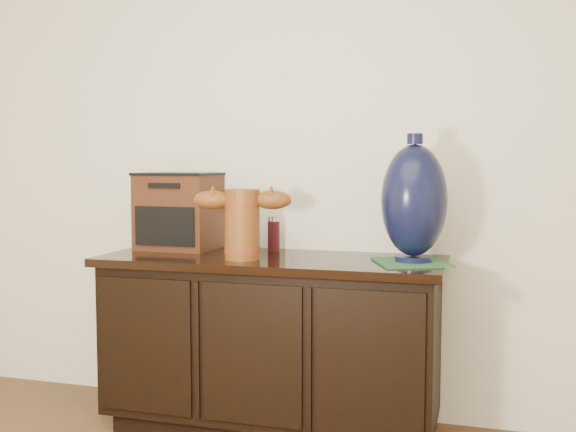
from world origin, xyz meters
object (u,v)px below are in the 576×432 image
(sideboard, at_px, (271,342))
(tv_radio, at_px, (179,211))
(terracotta_vessel, at_px, (242,220))
(spray_can, at_px, (274,234))
(lamp_base, at_px, (414,201))

(sideboard, distance_m, tv_radio, 0.75)
(terracotta_vessel, xyz_separation_m, spray_can, (0.05, 0.27, -0.09))
(terracotta_vessel, height_order, lamp_base, lamp_base)
(lamp_base, bearing_deg, spray_can, 163.44)
(terracotta_vessel, relative_size, spray_can, 2.58)
(sideboard, bearing_deg, tv_radio, 164.14)
(terracotta_vessel, xyz_separation_m, tv_radio, (-0.40, 0.24, 0.01))
(terracotta_vessel, distance_m, tv_radio, 0.47)
(terracotta_vessel, bearing_deg, lamp_base, -5.93)
(terracotta_vessel, bearing_deg, sideboard, 33.11)
(tv_radio, distance_m, spray_can, 0.46)
(sideboard, distance_m, lamp_base, 0.86)
(sideboard, distance_m, spray_can, 0.48)
(terracotta_vessel, bearing_deg, spray_can, 66.87)
(sideboard, relative_size, tv_radio, 4.02)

